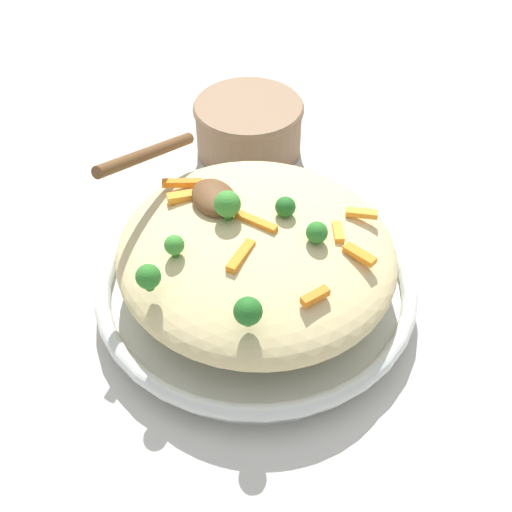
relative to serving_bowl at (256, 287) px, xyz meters
name	(u,v)px	position (x,y,z in m)	size (l,w,h in m)	color
ground_plane	(256,300)	(0.00, 0.00, -0.02)	(2.40, 2.40, 0.00)	beige
serving_bowl	(256,287)	(0.00, 0.00, 0.00)	(0.32, 0.32, 0.04)	silver
pasta_mound	(256,253)	(0.00, 0.00, 0.05)	(0.27, 0.26, 0.07)	#DBC689
carrot_piece_0	(182,197)	(0.07, 0.05, 0.08)	(0.03, 0.01, 0.01)	orange
carrot_piece_1	(362,213)	(-0.02, -0.10, 0.08)	(0.03, 0.01, 0.01)	orange
carrot_piece_2	(241,256)	(-0.03, 0.03, 0.08)	(0.04, 0.01, 0.01)	orange
carrot_piece_3	(182,183)	(0.09, 0.04, 0.08)	(0.04, 0.01, 0.01)	orange
carrot_piece_4	(259,222)	(0.00, 0.00, 0.09)	(0.04, 0.01, 0.01)	orange
carrot_piece_5	(360,255)	(-0.07, -0.07, 0.08)	(0.03, 0.01, 0.01)	orange
carrot_piece_6	(315,296)	(-0.10, -0.01, 0.08)	(0.03, 0.01, 0.01)	orange
carrot_piece_7	(338,232)	(-0.04, -0.06, 0.08)	(0.02, 0.01, 0.01)	orange
broccoli_floret_0	(248,311)	(-0.10, 0.05, 0.09)	(0.02, 0.02, 0.03)	#205B1C
broccoli_floret_1	(148,277)	(-0.03, 0.11, 0.09)	(0.02, 0.02, 0.03)	#296820
broccoli_floret_2	(317,233)	(-0.04, -0.04, 0.09)	(0.02, 0.02, 0.02)	#296820
broccoli_floret_3	(174,245)	(0.00, 0.08, 0.09)	(0.02, 0.02, 0.02)	#377928
broccoli_floret_4	(287,209)	(0.00, -0.03, 0.09)	(0.02, 0.02, 0.02)	#205B1C
broccoli_floret_5	(227,205)	(0.02, 0.02, 0.10)	(0.02, 0.02, 0.03)	#377928
serving_spoon	(190,182)	(0.07, 0.04, 0.10)	(0.14, 0.13, 0.07)	brown
companion_bowl	(249,125)	(0.24, -0.10, 0.02)	(0.14, 0.14, 0.07)	#8C6B4C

